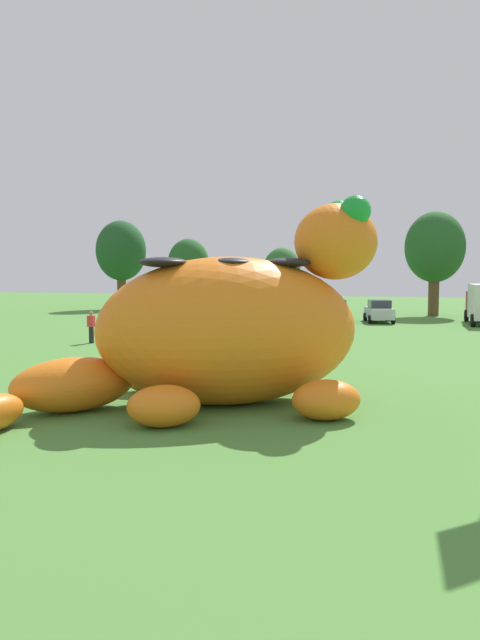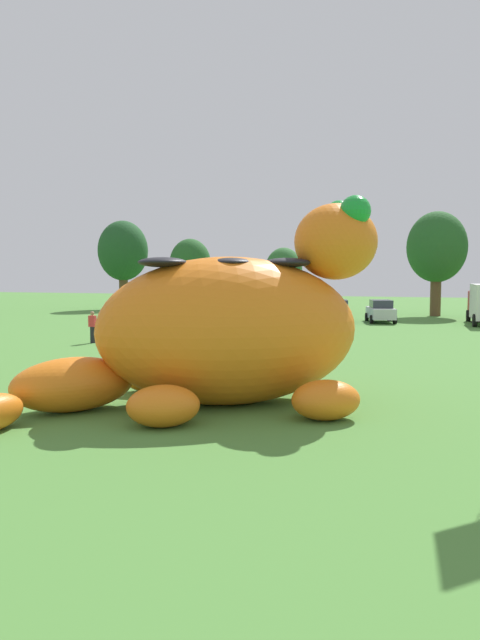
{
  "view_description": "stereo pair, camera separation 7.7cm",
  "coord_description": "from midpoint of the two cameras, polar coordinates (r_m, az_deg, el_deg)",
  "views": [
    {
      "loc": [
        6.3,
        -16.16,
        3.76
      ],
      "look_at": [
        0.89,
        0.71,
        2.35
      ],
      "focal_mm": 33.16,
      "sensor_mm": 36.0,
      "label": 1
    },
    {
      "loc": [
        6.38,
        -16.14,
        3.76
      ],
      "look_at": [
        0.89,
        0.71,
        2.35
      ],
      "focal_mm": 33.16,
      "sensor_mm": 36.0,
      "label": 2
    }
  ],
  "objects": [
    {
      "name": "car_silver",
      "position": [
        46.21,
        13.22,
        0.84
      ],
      "size": [
        2.64,
        4.39,
        1.72
      ],
      "color": "#B7BABF",
      "rests_on": "ground"
    },
    {
      "name": "spectator_near_inflatable",
      "position": [
        44.75,
        -0.44,
        0.83
      ],
      "size": [
        0.38,
        0.26,
        1.71
      ],
      "color": "#726656",
      "rests_on": "ground"
    },
    {
      "name": "spectator_wandering",
      "position": [
        27.81,
        -4.83,
        -1.46
      ],
      "size": [
        0.38,
        0.26,
        1.71
      ],
      "color": "#2D334C",
      "rests_on": "ground"
    },
    {
      "name": "giant_inflatable_creature",
      "position": [
        16.82,
        -1.21,
        -0.84
      ],
      "size": [
        9.85,
        9.72,
        5.96
      ],
      "color": "orange",
      "rests_on": "ground"
    },
    {
      "name": "spectator_by_cars",
      "position": [
        24.86,
        2.89,
        -2.16
      ],
      "size": [
        0.38,
        0.26,
        1.71
      ],
      "color": "black",
      "rests_on": "ground"
    },
    {
      "name": "car_orange",
      "position": [
        48.27,
        1.19,
        1.12
      ],
      "size": [
        2.49,
        4.34,
        1.72
      ],
      "color": "orange",
      "rests_on": "ground"
    },
    {
      "name": "tree_far_left",
      "position": [
        62.9,
        -11.44,
        6.51
      ],
      "size": [
        5.17,
        5.17,
        9.17
      ],
      "color": "brown",
      "rests_on": "ground"
    },
    {
      "name": "spectator_mid_field",
      "position": [
        32.67,
        -14.23,
        -0.69
      ],
      "size": [
        0.38,
        0.26,
        1.71
      ],
      "color": "black",
      "rests_on": "ground"
    },
    {
      "name": "car_blue",
      "position": [
        45.76,
        9.17,
        0.87
      ],
      "size": [
        2.48,
        4.34,
        1.72
      ],
      "color": "#2347B7",
      "rests_on": "ground"
    },
    {
      "name": "car_yellow",
      "position": [
        48.01,
        -3.33,
        1.09
      ],
      "size": [
        2.6,
        4.38,
        1.72
      ],
      "color": "yellow",
      "rests_on": "ground"
    },
    {
      "name": "car_green",
      "position": [
        46.26,
        5.11,
        0.95
      ],
      "size": [
        2.62,
        4.38,
        1.72
      ],
      "color": "#1E7238",
      "rests_on": "ground"
    },
    {
      "name": "ground_plane",
      "position": [
        17.75,
        -3.6,
        -7.68
      ],
      "size": [
        160.0,
        160.0,
        0.0
      ],
      "primitive_type": "plane",
      "color": "#4C8438"
    },
    {
      "name": "tree_mid_left",
      "position": [
        54.66,
        4.02,
        4.78
      ],
      "size": [
        3.43,
        3.43,
        6.09
      ],
      "color": "brown",
      "rests_on": "ground"
    },
    {
      "name": "tree_centre_left",
      "position": [
        54.43,
        18.25,
        6.63
      ],
      "size": [
        5.12,
        5.12,
        9.09
      ],
      "color": "brown",
      "rests_on": "ground"
    },
    {
      "name": "tree_left",
      "position": [
        57.05,
        -5.04,
        5.39
      ],
      "size": [
        3.96,
        3.96,
        7.03
      ],
      "color": "brown",
      "rests_on": "ground"
    }
  ]
}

